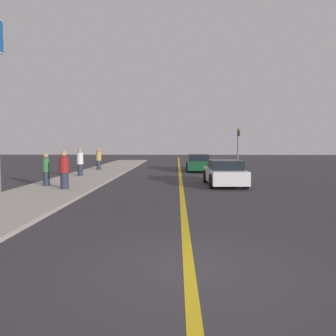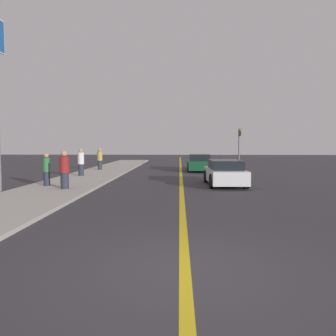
# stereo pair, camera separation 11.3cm
# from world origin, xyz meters

# --- Properties ---
(ground_plane) EXTENTS (120.00, 120.00, 0.00)m
(ground_plane) POSITION_xyz_m (0.00, 0.00, 0.00)
(ground_plane) COLOR #38353A
(road_center_line) EXTENTS (0.20, 60.00, 0.01)m
(road_center_line) POSITION_xyz_m (0.00, 18.00, 0.00)
(road_center_line) COLOR gold
(road_center_line) RESTS_ON ground_plane
(sidewalk_left) EXTENTS (3.60, 35.95, 0.12)m
(sidewalk_left) POSITION_xyz_m (-5.85, 17.98, 0.06)
(sidewalk_left) COLOR #ADA89E
(sidewalk_left) RESTS_ON ground_plane
(car_near_right_lane) EXTENTS (1.95, 4.16, 1.33)m
(car_near_right_lane) POSITION_xyz_m (2.24, 11.56, 0.65)
(car_near_right_lane) COLOR silver
(car_near_right_lane) RESTS_ON ground_plane
(car_ahead_center) EXTENTS (1.93, 4.32, 1.34)m
(car_ahead_center) POSITION_xyz_m (1.47, 20.65, 0.65)
(car_ahead_center) COLOR #144728
(car_ahead_center) RESTS_ON ground_plane
(pedestrian_near_curb) EXTENTS (0.43, 0.43, 1.73)m
(pedestrian_near_curb) POSITION_xyz_m (-5.30, 9.19, 0.98)
(pedestrian_near_curb) COLOR #282D3D
(pedestrian_near_curb) RESTS_ON sidewalk_left
(pedestrian_mid_group) EXTENTS (0.36, 0.36, 1.58)m
(pedestrian_mid_group) POSITION_xyz_m (-6.56, 10.26, 0.91)
(pedestrian_mid_group) COLOR #282D3D
(pedestrian_mid_group) RESTS_ON sidewalk_left
(pedestrian_far_standing) EXTENTS (0.40, 0.40, 1.74)m
(pedestrian_far_standing) POSITION_xyz_m (-6.39, 15.25, 0.99)
(pedestrian_far_standing) COLOR #282D3D
(pedestrian_far_standing) RESTS_ON sidewalk_left
(pedestrian_by_sign) EXTENTS (0.41, 0.41, 1.70)m
(pedestrian_by_sign) POSITION_xyz_m (-6.42, 20.31, 0.96)
(pedestrian_by_sign) COLOR #282D3D
(pedestrian_by_sign) RESTS_ON sidewalk_left
(traffic_light) EXTENTS (0.18, 0.40, 3.34)m
(traffic_light) POSITION_xyz_m (4.62, 20.75, 2.09)
(traffic_light) COLOR slate
(traffic_light) RESTS_ON ground_plane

